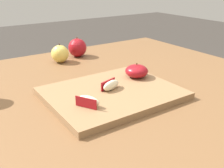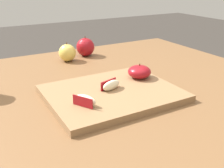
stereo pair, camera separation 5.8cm
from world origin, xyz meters
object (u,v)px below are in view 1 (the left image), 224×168
(cutting_board, at_px, (112,93))
(apple_wedge_left, at_px, (88,101))
(apple_half_skin_up, at_px, (137,71))
(apple_wedge_front, at_px, (111,85))
(whole_apple_golden, at_px, (60,54))
(whole_apple_red_delicious, at_px, (77,48))

(cutting_board, relative_size, apple_wedge_left, 5.64)
(apple_half_skin_up, distance_m, apple_wedge_front, 0.14)
(apple_wedge_front, bearing_deg, whole_apple_golden, 88.37)
(whole_apple_red_delicious, bearing_deg, apple_wedge_front, -104.33)
(apple_wedge_left, relative_size, whole_apple_golden, 0.83)
(apple_half_skin_up, relative_size, apple_wedge_left, 1.14)
(whole_apple_red_delicious, bearing_deg, cutting_board, -104.10)
(apple_half_skin_up, bearing_deg, whole_apple_golden, 108.56)
(apple_wedge_left, bearing_deg, cutting_board, 25.32)
(apple_half_skin_up, relative_size, whole_apple_red_delicious, 0.86)
(apple_half_skin_up, bearing_deg, cutting_board, -160.28)
(apple_wedge_left, bearing_deg, whole_apple_red_delicious, 65.89)
(apple_wedge_front, height_order, whole_apple_golden, whole_apple_golden)
(apple_half_skin_up, distance_m, whole_apple_red_delicious, 0.40)
(cutting_board, xyz_separation_m, apple_half_skin_up, (0.13, 0.05, 0.03))
(apple_half_skin_up, distance_m, apple_wedge_left, 0.26)
(cutting_board, xyz_separation_m, apple_wedge_left, (-0.11, -0.05, 0.02))
(whole_apple_red_delicious, bearing_deg, whole_apple_golden, -159.94)
(cutting_board, distance_m, whole_apple_red_delicious, 0.46)
(apple_wedge_left, bearing_deg, whole_apple_golden, 75.18)
(cutting_board, distance_m, apple_wedge_left, 0.12)
(whole_apple_red_delicious, bearing_deg, apple_half_skin_up, -87.06)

